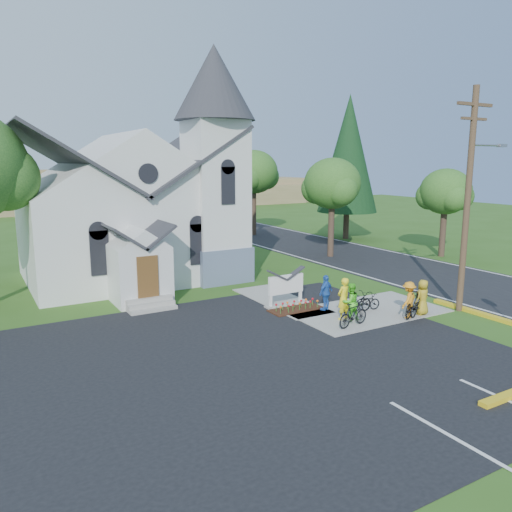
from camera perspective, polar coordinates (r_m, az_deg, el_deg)
ground at (r=22.30m, az=10.59°, el=-7.17°), size 120.00×120.00×0.00m
parking_lot at (r=17.05m, az=-3.39°, el=-12.74°), size 20.00×16.00×0.02m
road at (r=39.77m, az=7.49°, el=0.88°), size 8.00×90.00×0.02m
sidewalk at (r=23.61m, az=12.58°, el=-6.16°), size 7.00×4.00×0.05m
church at (r=29.75m, az=-13.60°, el=7.50°), size 12.35×12.00×13.00m
church_sign at (r=23.77m, az=3.43°, el=-3.30°), size 2.20×0.40×1.70m
flower_bed at (r=23.32m, az=4.63°, el=-6.12°), size 2.60×1.10×0.07m
utility_pole at (r=24.21m, az=23.16°, el=6.61°), size 3.45×0.28×10.00m
tree_road_near at (r=35.93m, az=8.72°, el=8.14°), size 4.00×4.00×7.05m
tree_road_mid at (r=46.13m, az=-0.25°, el=9.55°), size 4.40×4.40×7.80m
tree_road_far at (r=38.07m, az=20.85°, el=6.84°), size 3.60×3.60×6.30m
conifer at (r=44.66m, az=10.53°, el=11.39°), size 5.20×5.20×12.40m
distant_hills at (r=74.51m, az=-16.74°, el=6.81°), size 61.00×10.00×5.60m
cyclist_0 at (r=21.91m, az=9.96°, el=-4.82°), size 0.74×0.55×1.84m
bike_0 at (r=22.98m, az=11.51°, el=-5.30°), size 1.88×0.90×0.95m
cyclist_1 at (r=21.85m, az=10.75°, el=-5.17°), size 0.84×0.68×1.64m
bike_1 at (r=21.16m, az=11.05°, el=-6.59°), size 1.74×0.73×1.01m
cyclist_2 at (r=23.15m, az=7.99°, el=-4.15°), size 1.05×0.70×1.65m
bike_2 at (r=23.45m, az=12.36°, el=-5.17°), size 1.61×0.75×0.82m
cyclist_3 at (r=22.78m, az=17.04°, el=-4.82°), size 1.20×0.94×1.63m
bike_3 at (r=23.08m, az=17.57°, el=-5.27°), size 1.96×1.24×1.14m
cyclist_4 at (r=23.47m, az=18.51°, el=-4.49°), size 0.83×0.58×1.59m
bike_4 at (r=23.44m, az=18.10°, el=-5.41°), size 1.74×1.09×0.86m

